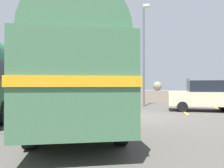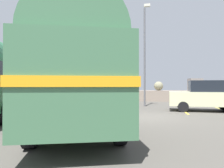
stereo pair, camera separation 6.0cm
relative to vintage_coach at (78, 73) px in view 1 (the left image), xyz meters
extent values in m
cube|color=#4A4741|center=(2.13, 3.00, -2.04)|extent=(32.00, 26.00, 0.02)
cube|color=gray|center=(2.13, 14.80, -1.50)|extent=(31.36, 1.80, 1.10)
cube|color=gray|center=(-10.99, 14.33, -0.53)|extent=(1.21, 1.20, 0.83)
cube|color=gray|center=(-7.05, 14.45, -0.46)|extent=(1.28, 1.26, 0.99)
cube|color=gray|center=(-3.47, 15.02, -0.35)|extent=(1.26, 1.21, 1.21)
sphere|color=gray|center=(0.00, 14.72, -0.59)|extent=(0.72, 0.72, 0.72)
sphere|color=gray|center=(3.48, 14.90, -0.49)|extent=(0.93, 0.93, 0.93)
cube|color=gray|center=(7.06, 14.86, -0.34)|extent=(1.38, 1.29, 1.22)
cube|color=gold|center=(4.66, 6.50, -2.03)|extent=(0.12, 4.40, 0.01)
cylinder|color=black|center=(-1.86, 2.12, -1.55)|extent=(0.57, 1.00, 0.96)
cylinder|color=black|center=(0.23, 2.81, -1.55)|extent=(0.57, 1.00, 0.96)
cylinder|color=black|center=(-0.23, -2.82, -1.55)|extent=(0.57, 1.00, 0.96)
cylinder|color=black|center=(1.87, -2.13, -1.55)|extent=(0.57, 1.00, 0.96)
cube|color=#3F6C4A|center=(0.00, 0.00, -0.48)|extent=(4.92, 8.73, 2.10)
cylinder|color=#3F6C4A|center=(0.00, 0.00, 0.57)|extent=(4.62, 8.35, 2.20)
cube|color=orange|center=(0.00, 0.00, -0.42)|extent=(4.99, 8.82, 0.20)
cube|color=black|center=(0.00, 0.00, 0.10)|extent=(4.85, 8.42, 0.64)
cube|color=silver|center=(-1.34, 4.05, -1.35)|extent=(2.21, 0.87, 0.28)
cylinder|color=black|center=(-4.86, 4.70, -1.55)|extent=(0.60, 1.00, 0.96)
cylinder|color=black|center=(-3.04, -0.18, -1.55)|extent=(0.60, 1.00, 0.96)
cube|color=silver|center=(-6.48, 5.87, -1.35)|extent=(2.19, 0.95, 0.28)
cylinder|color=black|center=(4.55, 5.45, -1.72)|extent=(0.63, 0.25, 0.62)
cylinder|color=black|center=(4.67, 6.98, -1.72)|extent=(0.63, 0.25, 0.62)
cylinder|color=black|center=(7.20, 6.79, -1.72)|extent=(0.63, 0.25, 0.62)
cube|color=beige|center=(5.88, 6.12, -1.27)|extent=(4.22, 2.00, 0.84)
cube|color=black|center=(6.12, 6.10, -0.51)|extent=(2.31, 1.72, 0.68)
cylinder|color=#5B5B60|center=(2.22, 8.63, 1.69)|extent=(0.14, 0.14, 7.48)
cube|color=beige|center=(2.43, 7.90, 5.33)|extent=(0.44, 0.24, 0.18)
camera|label=1|loc=(2.62, -7.62, -0.51)|focal=34.15mm
camera|label=2|loc=(2.67, -7.61, -0.51)|focal=34.15mm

